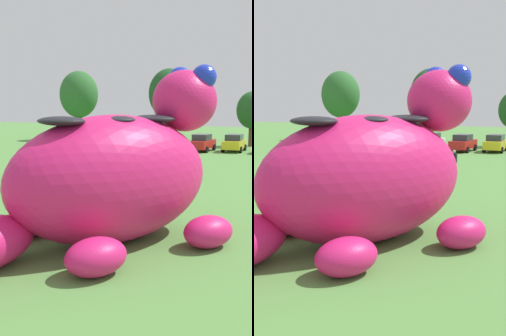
{
  "view_description": "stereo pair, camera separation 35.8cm",
  "coord_description": "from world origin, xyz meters",
  "views": [
    {
      "loc": [
        6.84,
        -13.24,
        4.58
      ],
      "look_at": [
        0.41,
        0.3,
        2.38
      ],
      "focal_mm": 45.77,
      "sensor_mm": 36.0,
      "label": 1
    },
    {
      "loc": [
        7.16,
        -13.09,
        4.58
      ],
      "look_at": [
        0.41,
        0.3,
        2.38
      ],
      "focal_mm": 45.77,
      "sensor_mm": 36.0,
      "label": 2
    }
  ],
  "objects": [
    {
      "name": "car_yellow",
      "position": [
        -1.66,
        29.97,
        0.86
      ],
      "size": [
        1.98,
        4.12,
        1.72
      ],
      "color": "yellow",
      "rests_on": "ground"
    },
    {
      "name": "tree_left",
      "position": [
        -11.69,
        38.52,
        6.0
      ],
      "size": [
        5.17,
        5.17,
        9.17
      ],
      "color": "brown",
      "rests_on": "ground"
    },
    {
      "name": "car_orange",
      "position": [
        -11.4,
        29.48,
        0.86
      ],
      "size": [
        2.22,
        4.24,
        1.72
      ],
      "color": "orange",
      "rests_on": "ground"
    },
    {
      "name": "car_red",
      "position": [
        -4.64,
        28.85,
        0.86
      ],
      "size": [
        2.07,
        4.17,
        1.72
      ],
      "color": "red",
      "rests_on": "ground"
    },
    {
      "name": "tree_far_left",
      "position": [
        -23.54,
        36.17,
        5.95
      ],
      "size": [
        5.12,
        5.12,
        9.09
      ],
      "color": "brown",
      "rests_on": "ground"
    },
    {
      "name": "ground_plane",
      "position": [
        0.0,
        0.0,
        0.0
      ],
      "size": [
        160.0,
        160.0,
        0.0
      ],
      "primitive_type": "plane",
      "color": "#568E42"
    },
    {
      "name": "giant_inflatable_creature",
      "position": [
        0.42,
        -0.72,
        2.21
      ],
      "size": [
        8.02,
        11.9,
        6.04
      ],
      "color": "#E01E6B",
      "rests_on": "ground"
    },
    {
      "name": "car_white",
      "position": [
        -8.26,
        29.51,
        0.86
      ],
      "size": [
        1.98,
        4.12,
        1.72
      ],
      "color": "white",
      "rests_on": "ground"
    },
    {
      "name": "spectator_near_inflatable",
      "position": [
        -0.99,
        13.8,
        0.85
      ],
      "size": [
        0.38,
        0.26,
        1.71
      ],
      "color": "#726656",
      "rests_on": "ground"
    }
  ]
}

